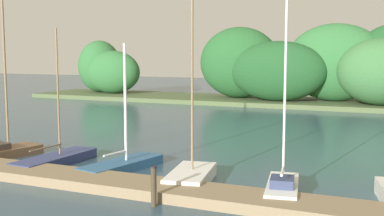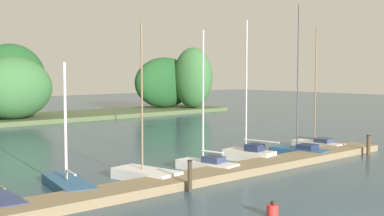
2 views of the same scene
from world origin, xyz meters
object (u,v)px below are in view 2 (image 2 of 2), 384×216
mooring_piling_1 (190,176)px  channel_buoy_0 (272,210)px  sailboat_5 (205,163)px  sailboat_7 (299,149)px  mooring_piling_2 (368,145)px  sailboat_4 (144,173)px  sailboat_8 (317,143)px  sailboat_6 (248,152)px  sailboat_3 (67,182)px

mooring_piling_1 → channel_buoy_0: mooring_piling_1 is taller
sailboat_5 → channel_buoy_0: (-3.53, -6.93, -0.14)m
sailboat_7 → channel_buoy_0: 12.38m
mooring_piling_2 → sailboat_5: bearing=164.1°
sailboat_5 → channel_buoy_0: size_ratio=12.87×
mooring_piling_1 → sailboat_7: bearing=13.3°
sailboat_4 → sailboat_8: 13.15m
sailboat_4 → sailboat_6: size_ratio=0.92×
sailboat_7 → sailboat_8: bearing=-81.1°
mooring_piling_1 → sailboat_3: bearing=132.0°
sailboat_4 → sailboat_5: 3.38m
sailboat_6 → mooring_piling_2: (6.25, -3.30, 0.15)m
sailboat_6 → sailboat_8: (6.25, 0.09, -0.10)m
sailboat_3 → sailboat_5: (6.62, -0.98, 0.08)m
sailboat_5 → sailboat_6: 3.57m
sailboat_7 → mooring_piling_2: size_ratio=7.36×
sailboat_4 → sailboat_7: size_ratio=0.81×
sailboat_5 → mooring_piling_2: (9.78, -2.78, 0.23)m
sailboat_7 → mooring_piling_1: 10.50m
sailboat_6 → sailboat_4: bearing=80.3°
sailboat_4 → sailboat_6: 6.91m
sailboat_8 → mooring_piling_2: sailboat_8 is taller
sailboat_6 → channel_buoy_0: size_ratio=14.33×
sailboat_6 → sailboat_8: 6.25m
mooring_piling_1 → sailboat_6: bearing=25.0°
sailboat_8 → mooring_piling_1: 13.52m
sailboat_4 → mooring_piling_1: 2.97m
channel_buoy_0 → mooring_piling_1: bearing=87.3°
sailboat_6 → sailboat_3: bearing=75.7°
sailboat_5 → channel_buoy_0: bearing=142.9°
mooring_piling_2 → sailboat_6: bearing=152.1°
sailboat_4 → mooring_piling_1: sailboat_4 is taller
sailboat_4 → mooring_piling_2: (13.15, -3.05, 0.26)m
sailboat_5 → sailboat_7: size_ratio=0.79×
sailboat_7 → sailboat_8: size_ratio=1.12×
sailboat_6 → channel_buoy_0: (-7.07, -7.45, -0.22)m
sailboat_3 → channel_buoy_0: (3.08, -7.91, -0.07)m
sailboat_6 → channel_buoy_0: bearing=124.8°
sailboat_5 → sailboat_8: bearing=-96.5°
channel_buoy_0 → sailboat_7: bearing=32.7°
mooring_piling_1 → channel_buoy_0: bearing=-92.7°
channel_buoy_0 → sailboat_5: bearing=63.0°
sailboat_3 → mooring_piling_1: 4.93m
sailboat_3 → sailboat_8: (16.40, -0.37, 0.05)m
sailboat_4 → mooring_piling_2: bearing=-113.4°
sailboat_5 → mooring_piling_2: size_ratio=5.84×
sailboat_8 → channel_buoy_0: (-13.31, -7.54, -0.12)m
sailboat_5 → channel_buoy_0: sailboat_5 is taller
sailboat_4 → mooring_piling_2: size_ratio=5.98×
sailboat_8 → sailboat_5: bearing=91.8°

